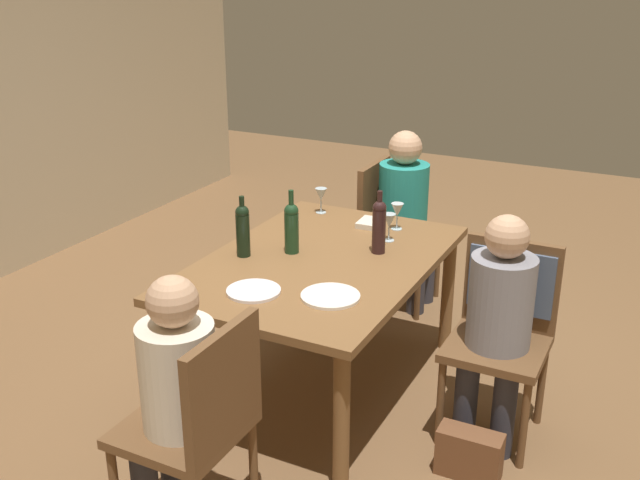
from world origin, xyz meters
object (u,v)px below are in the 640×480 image
chair_right_end (389,224)px  wine_bottle_short_olive (292,226)px  chair_left_end (200,418)px  handbag (469,454)px  dining_table (320,274)px  dinner_plate_host (330,296)px  person_man_guest (498,315)px  person_man_bearded (174,387)px  wine_glass_near_left (397,211)px  wine_glass_centre (321,195)px  dinner_plate_guest_left (254,291)px  person_woman_host (407,207)px  wine_bottle_dark_red (243,229)px  chair_near (506,310)px  wine_glass_near_right (389,222)px  wine_bottle_tall_green (379,225)px

chair_right_end → wine_bottle_short_olive: bearing=-4.0°
chair_left_end → handbag: chair_left_end is taller
dining_table → dinner_plate_host: size_ratio=5.90×
chair_left_end → person_man_guest: size_ratio=0.84×
chair_right_end → person_man_bearded: 2.32m
wine_glass_near_left → chair_right_end: bearing=24.8°
wine_glass_centre → dinner_plate_guest_left: size_ratio=0.61×
person_woman_host → wine_bottle_dark_red: (-1.29, 0.39, 0.21)m
wine_glass_centre → person_woman_host: bearing=-33.0°
wine_bottle_dark_red → dinner_plate_guest_left: wine_bottle_dark_red is taller
person_man_guest → wine_bottle_dark_red: size_ratio=3.53×
chair_near → person_woman_host: (1.03, 0.88, 0.07)m
wine_bottle_dark_red → chair_right_end: bearing=-12.0°
chair_right_end → wine_bottle_short_olive: 1.19m
wine_glass_near_left → handbag: (-0.92, -0.72, -0.73)m
handbag → chair_right_end: bearing=33.4°
dinner_plate_host → dining_table: bearing=32.7°
chair_left_end → person_man_guest: 1.40m
wine_glass_near_right → wine_glass_near_left: bearing=8.1°
wine_glass_near_left → dinner_plate_guest_left: (-1.06, 0.27, -0.10)m
chair_right_end → person_woman_host: bearing=90.0°
dinner_plate_host → dinner_plate_guest_left: size_ratio=1.08×
chair_near → wine_glass_centre: 1.34m
wine_bottle_dark_red → wine_glass_centre: bearing=-3.5°
wine_bottle_tall_green → wine_bottle_short_olive: (-0.20, 0.39, -0.01)m
chair_left_end → person_man_bearded: size_ratio=0.84×
chair_right_end → person_man_guest: size_ratio=0.84×
wine_bottle_dark_red → wine_glass_near_right: bearing=-47.5°
person_woman_host → wine_glass_near_left: (-0.59, -0.16, 0.18)m
chair_left_end → chair_near: bearing=-32.6°
dining_table → wine_glass_centre: bearing=26.4°
person_man_bearded → dinner_plate_guest_left: bearing=5.3°
wine_bottle_tall_green → chair_right_end: bearing=18.2°
chair_left_end → chair_near: (1.28, -0.82, 0.06)m
wine_bottle_tall_green → handbag: bearing=-129.4°
dining_table → person_man_guest: (-0.03, -0.91, -0.01)m
wine_bottle_short_olive → person_woman_host: bearing=-9.6°
wine_bottle_dark_red → dinner_plate_guest_left: 0.46m
chair_right_end → handbag: (-1.51, -0.99, -0.42)m
wine_glass_near_left → dinner_plate_host: 0.96m
chair_right_end → handbag: size_ratio=3.29×
dining_table → wine_bottle_dark_red: wine_bottle_dark_red is taller
handbag → dining_table: bearing=68.9°
person_woman_host → wine_bottle_tall_green: (-0.95, -0.20, 0.22)m
wine_bottle_short_olive → wine_glass_near_left: (0.56, -0.35, -0.03)m
chair_near → wine_bottle_dark_red: bearing=11.5°
wine_bottle_short_olive → dining_table: bearing=-94.9°
wine_bottle_dark_red → wine_glass_centre: (0.77, -0.05, -0.04)m
wine_glass_centre → dinner_plate_host: size_ratio=0.57×
chair_right_end → wine_bottle_short_olive: (-1.14, 0.08, 0.34)m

